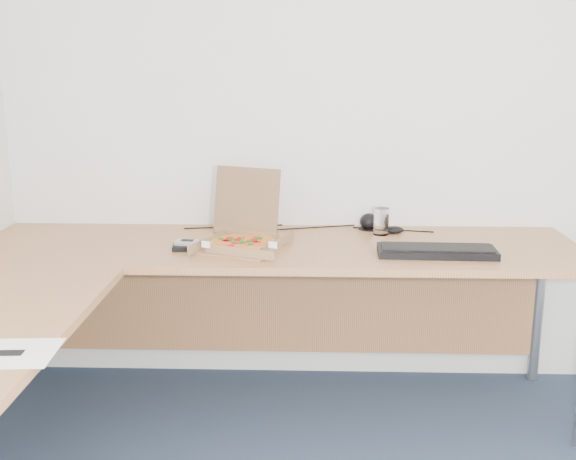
{
  "coord_description": "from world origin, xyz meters",
  "views": [
    {
      "loc": [
        -0.36,
        -1.39,
        1.47
      ],
      "look_at": [
        -0.45,
        1.28,
        0.82
      ],
      "focal_mm": 43.42,
      "sensor_mm": 36.0,
      "label": 1
    }
  ],
  "objects_px": {
    "wallet": "(187,247)",
    "pizza_box": "(243,239)",
    "drinking_glass": "(381,221)",
    "keyboard": "(437,251)",
    "desk": "(181,282)"
  },
  "relations": [
    {
      "from": "wallet",
      "to": "pizza_box",
      "type": "bearing_deg",
      "value": 4.86
    },
    {
      "from": "drinking_glass",
      "to": "keyboard",
      "type": "height_order",
      "value": "drinking_glass"
    },
    {
      "from": "wallet",
      "to": "desk",
      "type": "bearing_deg",
      "value": -88.44
    },
    {
      "from": "drinking_glass",
      "to": "wallet",
      "type": "bearing_deg",
      "value": -161.4
    },
    {
      "from": "wallet",
      "to": "drinking_glass",
      "type": "bearing_deg",
      "value": 14.39
    },
    {
      "from": "desk",
      "to": "keyboard",
      "type": "relative_size",
      "value": 5.45
    },
    {
      "from": "desk",
      "to": "drinking_glass",
      "type": "height_order",
      "value": "drinking_glass"
    },
    {
      "from": "keyboard",
      "to": "wallet",
      "type": "xyz_separation_m",
      "value": [
        -0.99,
        0.05,
        -0.0
      ]
    },
    {
      "from": "pizza_box",
      "to": "drinking_glass",
      "type": "bearing_deg",
      "value": 43.65
    },
    {
      "from": "drinking_glass",
      "to": "wallet",
      "type": "height_order",
      "value": "drinking_glass"
    },
    {
      "from": "pizza_box",
      "to": "drinking_glass",
      "type": "height_order",
      "value": "pizza_box"
    },
    {
      "from": "wallet",
      "to": "keyboard",
      "type": "bearing_deg",
      "value": -7.38
    },
    {
      "from": "desk",
      "to": "pizza_box",
      "type": "height_order",
      "value": "pizza_box"
    },
    {
      "from": "pizza_box",
      "to": "drinking_glass",
      "type": "xyz_separation_m",
      "value": [
        0.58,
        0.24,
        0.02
      ]
    },
    {
      "from": "desk",
      "to": "wallet",
      "type": "distance_m",
      "value": 0.34
    }
  ]
}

